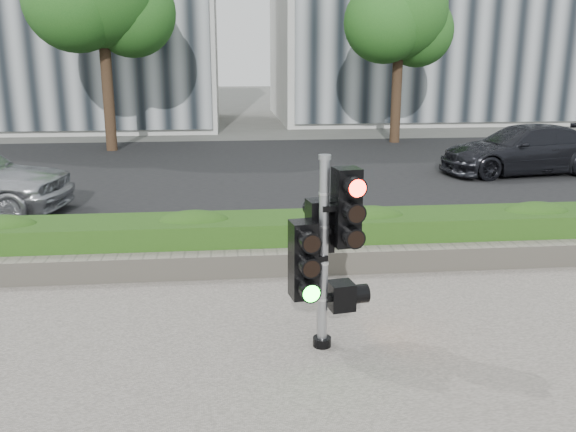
{
  "coord_description": "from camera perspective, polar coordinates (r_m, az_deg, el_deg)",
  "views": [
    {
      "loc": [
        -0.69,
        -6.38,
        3.08
      ],
      "look_at": [
        0.03,
        0.6,
        1.24
      ],
      "focal_mm": 38.0,
      "sensor_mm": 36.0,
      "label": 1
    }
  ],
  "objects": [
    {
      "name": "ground",
      "position": [
        7.12,
        0.29,
        -10.91
      ],
      "size": [
        120.0,
        120.0,
        0.0
      ],
      "primitive_type": "plane",
      "color": "#51514C",
      "rests_on": "ground"
    },
    {
      "name": "tree_right",
      "position": [
        22.83,
        10.35,
        18.0
      ],
      "size": [
        4.1,
        3.58,
        6.53
      ],
      "color": "black",
      "rests_on": "ground"
    },
    {
      "name": "traffic_signal",
      "position": [
        6.38,
        3.5,
        -2.54
      ],
      "size": [
        0.75,
        0.6,
        2.1
      ],
      "rotation": [
        0.0,
        0.0,
        0.16
      ],
      "color": "black",
      "rests_on": "sidewalk"
    },
    {
      "name": "curb",
      "position": [
        10.02,
        -1.64,
        -2.82
      ],
      "size": [
        60.0,
        0.25,
        0.12
      ],
      "primitive_type": "cube",
      "color": "gray",
      "rests_on": "ground"
    },
    {
      "name": "hedge",
      "position": [
        9.36,
        -1.38,
        -2.12
      ],
      "size": [
        12.0,
        1.0,
        0.68
      ],
      "primitive_type": "cube",
      "color": "#487C26",
      "rests_on": "sidewalk"
    },
    {
      "name": "car_dark",
      "position": [
        17.56,
        21.11,
        5.83
      ],
      "size": [
        4.63,
        2.28,
        1.29
      ],
      "primitive_type": "imported",
      "rotation": [
        0.0,
        0.0,
        -1.46
      ],
      "color": "black",
      "rests_on": "road"
    },
    {
      "name": "road",
      "position": [
        16.68,
        -3.4,
        4.08
      ],
      "size": [
        60.0,
        13.0,
        0.02
      ],
      "primitive_type": "cube",
      "color": "black",
      "rests_on": "ground"
    },
    {
      "name": "stone_wall",
      "position": [
        8.79,
        -1.04,
        -4.4
      ],
      "size": [
        12.0,
        0.32,
        0.34
      ],
      "primitive_type": "cube",
      "color": "gray",
      "rests_on": "sidewalk"
    }
  ]
}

